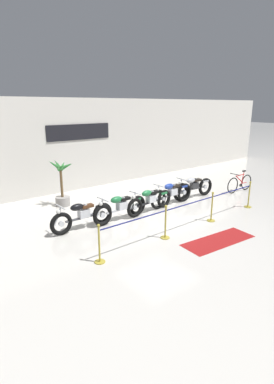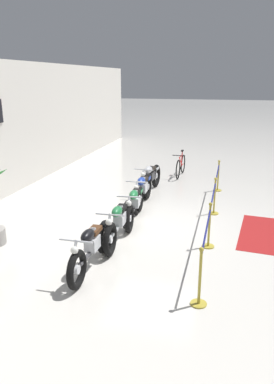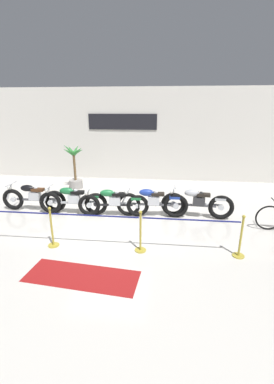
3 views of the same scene
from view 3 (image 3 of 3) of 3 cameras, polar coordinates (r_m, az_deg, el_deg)
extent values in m
plane|color=silver|center=(7.93, -6.17, -6.71)|extent=(120.00, 120.00, 0.00)
cube|color=silver|center=(12.30, -1.42, 12.57)|extent=(28.00, 0.25, 4.20)
cube|color=black|center=(12.16, -3.26, 15.31)|extent=(3.15, 0.04, 0.70)
torus|color=black|center=(9.66, -25.82, -1.49)|extent=(0.73, 0.13, 0.73)
torus|color=black|center=(8.97, -17.69, -1.94)|extent=(0.73, 0.13, 0.73)
cylinder|color=silver|center=(9.66, -25.82, -1.49)|extent=(0.17, 0.08, 0.17)
cylinder|color=silver|center=(8.97, -17.69, -1.94)|extent=(0.17, 0.08, 0.17)
cylinder|color=silver|center=(9.63, -26.51, 0.12)|extent=(0.30, 0.06, 0.59)
cube|color=silver|center=(9.22, -21.75, -0.79)|extent=(0.36, 0.22, 0.26)
cylinder|color=silver|center=(9.18, -22.13, 0.40)|extent=(0.18, 0.11, 0.24)
cylinder|color=silver|center=(9.14, -21.67, 0.38)|extent=(0.18, 0.11, 0.24)
cylinder|color=silver|center=(9.24, -19.61, -1.40)|extent=(0.70, 0.07, 0.07)
cube|color=#47474C|center=(9.28, -21.92, -1.59)|extent=(1.19, 0.06, 0.06)
ellipsoid|color=black|center=(9.25, -23.20, 0.79)|extent=(0.46, 0.22, 0.22)
cube|color=#4C2D19|center=(9.09, -21.19, 0.48)|extent=(0.40, 0.20, 0.09)
cube|color=black|center=(8.90, -18.14, -0.38)|extent=(0.32, 0.16, 0.08)
cylinder|color=silver|center=(9.49, -26.18, 1.63)|extent=(0.04, 0.62, 0.04)
sphere|color=silver|center=(9.57, -26.47, 0.84)|extent=(0.14, 0.14, 0.14)
torus|color=black|center=(8.87, -18.68, -2.25)|extent=(0.74, 0.15, 0.74)
torus|color=black|center=(8.39, -9.08, -2.63)|extent=(0.74, 0.15, 0.74)
cylinder|color=silver|center=(8.87, -18.68, -2.25)|extent=(0.17, 0.09, 0.17)
cylinder|color=silver|center=(8.39, -9.08, -2.63)|extent=(0.17, 0.09, 0.17)
cylinder|color=silver|center=(8.81, -19.41, -0.50)|extent=(0.30, 0.07, 0.59)
cube|color=silver|center=(8.53, -13.78, -1.45)|extent=(0.37, 0.23, 0.26)
cylinder|color=silver|center=(8.48, -14.14, -0.17)|extent=(0.18, 0.12, 0.24)
cylinder|color=silver|center=(8.45, -13.62, -0.19)|extent=(0.18, 0.12, 0.24)
cylinder|color=silver|center=(8.62, -11.53, -2.08)|extent=(0.70, 0.09, 0.07)
cube|color=#ADAFB5|center=(8.59, -14.03, -2.32)|extent=(1.22, 0.10, 0.06)
ellipsoid|color=#1E6B38|center=(8.52, -15.38, 0.24)|extent=(0.47, 0.23, 0.22)
cube|color=black|center=(8.42, -13.05, -0.07)|extent=(0.41, 0.21, 0.09)
cube|color=#1E6B38|center=(8.32, -9.51, -0.96)|extent=(0.32, 0.17, 0.08)
cylinder|color=silver|center=(8.69, -18.93, 1.14)|extent=(0.05, 0.62, 0.04)
sphere|color=silver|center=(8.76, -19.32, 0.28)|extent=(0.14, 0.14, 0.14)
torus|color=black|center=(8.36, -10.58, -2.91)|extent=(0.72, 0.18, 0.72)
torus|color=black|center=(8.17, 0.16, -3.08)|extent=(0.72, 0.18, 0.72)
cylinder|color=silver|center=(8.36, -10.58, -2.91)|extent=(0.17, 0.09, 0.16)
cylinder|color=silver|center=(8.17, 0.16, -3.08)|extent=(0.17, 0.09, 0.16)
cylinder|color=silver|center=(8.28, -11.31, -1.07)|extent=(0.31, 0.08, 0.59)
cube|color=silver|center=(8.16, -4.96, -1.96)|extent=(0.38, 0.25, 0.26)
cylinder|color=silver|center=(8.10, -5.29, -0.63)|extent=(0.19, 0.12, 0.24)
cylinder|color=silver|center=(8.09, -4.71, -0.64)|extent=(0.19, 0.12, 0.24)
cylinder|color=silver|center=(8.32, -2.77, -2.56)|extent=(0.70, 0.12, 0.07)
cube|color=black|center=(8.22, -5.28, -2.87)|extent=(1.25, 0.16, 0.06)
ellipsoid|color=#1E6B38|center=(8.11, -6.62, -0.22)|extent=(0.48, 0.25, 0.22)
cube|color=black|center=(8.08, -4.09, -0.51)|extent=(0.41, 0.23, 0.09)
cube|color=#1E6B38|center=(8.08, -0.20, -1.42)|extent=(0.33, 0.18, 0.08)
cylinder|color=silver|center=(8.17, -10.67, 0.69)|extent=(0.08, 0.62, 0.04)
sphere|color=silver|center=(8.23, -11.16, -0.24)|extent=(0.14, 0.14, 0.14)
torus|color=black|center=(8.20, -1.90, -2.78)|extent=(0.78, 0.13, 0.77)
torus|color=black|center=(8.17, 8.62, -3.08)|extent=(0.78, 0.13, 0.77)
cylinder|color=silver|center=(8.20, -1.90, -2.78)|extent=(0.19, 0.08, 0.18)
cylinder|color=silver|center=(8.17, 8.62, -3.08)|extent=(0.19, 0.08, 0.18)
cylinder|color=silver|center=(8.12, -2.55, -0.89)|extent=(0.30, 0.06, 0.59)
cube|color=silver|center=(8.09, 3.72, -1.90)|extent=(0.36, 0.23, 0.26)
cylinder|color=silver|center=(8.03, 3.46, -0.55)|extent=(0.18, 0.11, 0.24)
cylinder|color=silver|center=(8.03, 4.05, -0.57)|extent=(0.18, 0.11, 0.24)
cylinder|color=silver|center=(8.27, 5.81, -2.53)|extent=(0.70, 0.08, 0.07)
cube|color=#47474C|center=(8.14, 3.35, -2.81)|extent=(1.20, 0.08, 0.06)
ellipsoid|color=navy|center=(8.01, 2.12, -0.11)|extent=(0.46, 0.23, 0.22)
cube|color=black|center=(8.02, 4.69, -0.45)|extent=(0.40, 0.21, 0.09)
cube|color=navy|center=(8.07, 8.36, -1.22)|extent=(0.32, 0.17, 0.08)
cylinder|color=silver|center=(8.02, -1.79, 0.88)|extent=(0.05, 0.62, 0.04)
sphere|color=silver|center=(8.07, -2.35, -0.05)|extent=(0.14, 0.14, 0.14)
torus|color=black|center=(8.28, 8.05, -2.74)|extent=(0.79, 0.20, 0.78)
torus|color=black|center=(8.36, 18.17, -3.28)|extent=(0.79, 0.20, 0.78)
cylinder|color=silver|center=(8.28, 8.05, -2.74)|extent=(0.19, 0.09, 0.18)
cylinder|color=silver|center=(8.36, 18.17, -3.28)|extent=(0.19, 0.09, 0.18)
cylinder|color=silver|center=(8.18, 7.51, -0.85)|extent=(0.31, 0.08, 0.59)
cube|color=#2D2D30|center=(8.24, 13.56, -2.00)|extent=(0.38, 0.25, 0.26)
cylinder|color=#2D2D30|center=(8.17, 13.38, -0.67)|extent=(0.19, 0.12, 0.24)
cylinder|color=#2D2D30|center=(8.17, 13.95, -0.70)|extent=(0.19, 0.12, 0.24)
cylinder|color=silver|center=(8.44, 15.48, -2.68)|extent=(0.70, 0.12, 0.07)
cube|color=#47474C|center=(8.28, 13.15, -2.89)|extent=(1.18, 0.15, 0.06)
ellipsoid|color=#B7BABF|center=(8.14, 12.09, -0.20)|extent=(0.48, 0.25, 0.22)
cube|color=black|center=(8.17, 14.59, -0.61)|extent=(0.41, 0.23, 0.09)
cube|color=#B7BABF|center=(8.26, 18.01, -1.50)|extent=(0.33, 0.18, 0.08)
cylinder|color=silver|center=(8.10, 8.36, 0.89)|extent=(0.08, 0.62, 0.04)
sphere|color=silver|center=(8.14, 7.76, -0.02)|extent=(0.14, 0.14, 0.14)
torus|color=black|center=(8.19, 27.25, -5.12)|extent=(0.74, 0.08, 0.74)
cylinder|color=black|center=(8.03, 28.19, -1.71)|extent=(0.05, 0.48, 0.03)
cylinder|color=gray|center=(11.41, -13.42, 1.76)|extent=(0.57, 0.57, 0.36)
cylinder|color=brown|center=(11.22, -13.70, 5.44)|extent=(0.10, 0.10, 1.15)
cone|color=#337F38|center=(10.99, -13.00, 8.71)|extent=(0.54, 0.26, 0.34)
cone|color=#337F38|center=(11.14, -13.04, 8.89)|extent=(0.46, 0.40, 0.41)
cone|color=#337F38|center=(11.34, -13.43, 9.17)|extent=(0.19, 0.68, 0.43)
cone|color=#337F38|center=(11.24, -14.49, 9.04)|extent=(0.46, 0.40, 0.47)
cone|color=#337F38|center=(11.19, -14.90, 9.12)|extent=(0.56, 0.25, 0.49)
cone|color=#337F38|center=(10.97, -15.00, 8.67)|extent=(0.43, 0.55, 0.47)
cone|color=#337F38|center=(10.94, -14.40, 8.62)|extent=(0.21, 0.48, 0.37)
cone|color=#337F38|center=(10.91, -13.24, 8.64)|extent=(0.53, 0.48, 0.42)
cylinder|color=navy|center=(7.17, -27.25, -3.91)|extent=(2.23, 0.04, 0.04)
cylinder|color=navy|center=(6.23, -9.43, -5.20)|extent=(2.13, 0.04, 0.04)
cylinder|color=navy|center=(6.06, 11.87, -6.09)|extent=(2.23, 0.04, 0.04)
cylinder|color=gold|center=(6.98, -18.03, -11.16)|extent=(0.28, 0.28, 0.03)
cylinder|color=gold|center=(6.76, -18.44, -7.55)|extent=(0.05, 0.05, 0.95)
sphere|color=gold|center=(6.56, -18.89, -3.49)|extent=(0.08, 0.08, 0.08)
cylinder|color=gold|center=(6.45, 0.76, -12.78)|extent=(0.28, 0.28, 0.03)
cylinder|color=gold|center=(6.21, 0.78, -8.93)|extent=(0.05, 0.05, 0.95)
sphere|color=gold|center=(5.99, 0.80, -4.55)|extent=(0.08, 0.08, 0.08)
cylinder|color=gold|center=(6.68, 21.58, -13.02)|extent=(0.28, 0.28, 0.03)
cylinder|color=gold|center=(6.45, 22.09, -9.30)|extent=(0.05, 0.05, 0.95)
sphere|color=gold|center=(6.24, 22.65, -5.09)|extent=(0.08, 0.08, 0.08)
cube|color=maroon|center=(5.73, -12.16, -17.83)|extent=(2.43, 1.07, 0.01)
camera|label=1|loc=(8.65, -88.09, 4.31)|focal=28.00mm
camera|label=2|loc=(11.79, -59.67, 11.06)|focal=35.00mm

